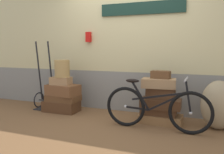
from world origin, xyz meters
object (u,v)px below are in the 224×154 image
(suitcase_2, at_px, (63,90))
(suitcase_9, at_px, (161,75))
(suitcase_3, at_px, (61,81))
(luggage_trolley, at_px, (45,94))
(wicker_basket, at_px, (62,69))
(bicycle, at_px, (156,108))
(suitcase_0, at_px, (61,106))
(suitcase_8, at_px, (159,83))
(burlap_sack, at_px, (218,105))
(suitcase_5, at_px, (159,111))
(suitcase_7, at_px, (161,93))
(suitcase_6, at_px, (161,103))
(suitcase_1, at_px, (63,98))
(suitcase_4, at_px, (161,119))

(suitcase_2, height_order, suitcase_9, suitcase_9)
(suitcase_3, distance_m, luggage_trolley, 0.56)
(wicker_basket, bearing_deg, bicycle, -11.12)
(suitcase_0, distance_m, suitcase_9, 2.06)
(suitcase_3, distance_m, suitcase_8, 1.91)
(suitcase_0, height_order, bicycle, bicycle)
(suitcase_3, relative_size, suitcase_8, 0.70)
(wicker_basket, xyz_separation_m, bicycle, (1.90, -0.37, -0.52))
(suitcase_0, xyz_separation_m, suitcase_9, (1.94, 0.01, 0.71))
(suitcase_2, height_order, wicker_basket, wicker_basket)
(burlap_sack, relative_size, bicycle, 0.47)
(suitcase_5, distance_m, suitcase_8, 0.47)
(suitcase_3, height_order, suitcase_9, suitcase_9)
(suitcase_0, distance_m, suitcase_7, 1.99)
(suitcase_2, distance_m, suitcase_9, 1.94)
(suitcase_6, relative_size, suitcase_9, 2.13)
(suitcase_3, height_order, suitcase_5, suitcase_3)
(suitcase_5, xyz_separation_m, suitcase_9, (0.02, -0.00, 0.61))
(suitcase_9, xyz_separation_m, luggage_trolley, (-2.39, 0.08, -0.50))
(wicker_basket, bearing_deg, suitcase_9, 0.66)
(bicycle, bearing_deg, suitcase_8, 95.02)
(suitcase_7, bearing_deg, suitcase_1, -179.03)
(suitcase_2, distance_m, bicycle, 1.95)
(suitcase_4, xyz_separation_m, suitcase_6, (-0.00, -0.01, 0.27))
(suitcase_3, xyz_separation_m, bicycle, (1.94, -0.37, -0.27))
(suitcase_1, height_order, suitcase_4, suitcase_1)
(suitcase_9, bearing_deg, suitcase_0, -175.54)
(suitcase_0, xyz_separation_m, suitcase_2, (0.04, 0.01, 0.33))
(suitcase_5, distance_m, suitcase_9, 0.61)
(wicker_basket, bearing_deg, suitcase_4, -0.13)
(suitcase_3, height_order, bicycle, bicycle)
(suitcase_6, bearing_deg, suitcase_0, 177.87)
(suitcase_8, height_order, suitcase_9, suitcase_9)
(burlap_sack, height_order, bicycle, bicycle)
(burlap_sack, bearing_deg, suitcase_0, -179.79)
(wicker_basket, xyz_separation_m, luggage_trolley, (-0.49, 0.10, -0.55))
(suitcase_3, xyz_separation_m, suitcase_9, (1.93, 0.02, 0.20))
(suitcase_2, xyz_separation_m, suitcase_6, (1.92, -0.03, -0.10))
(suitcase_4, bearing_deg, luggage_trolley, 179.20)
(suitcase_1, xyz_separation_m, suitcase_8, (1.87, -0.02, 0.40))
(suitcase_5, distance_m, suitcase_7, 0.31)
(suitcase_6, bearing_deg, suitcase_2, 177.69)
(suitcase_4, bearing_deg, suitcase_1, -178.96)
(suitcase_1, relative_size, suitcase_6, 0.97)
(suitcase_5, distance_m, wicker_basket, 1.99)
(suitcase_8, height_order, burlap_sack, burlap_sack)
(suitcase_4, distance_m, burlap_sack, 0.92)
(suitcase_5, relative_size, suitcase_6, 0.89)
(suitcase_3, distance_m, suitcase_7, 1.94)
(suitcase_0, bearing_deg, suitcase_7, -1.25)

